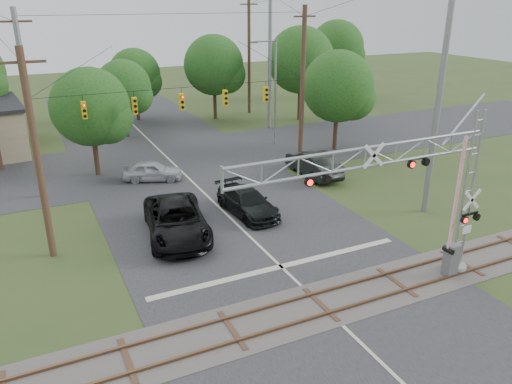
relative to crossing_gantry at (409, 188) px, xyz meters
name	(u,v)px	position (x,y,z in m)	size (l,w,h in m)	color
ground	(349,332)	(-3.70, -1.64, -4.75)	(160.00, 160.00, 0.00)	#334720
road_main	(242,230)	(-3.70, 8.36, -4.74)	(14.00, 90.00, 0.02)	#272629
road_cross	(170,160)	(-3.70, 22.36, -4.74)	(90.00, 12.00, 0.02)	#272629
railroad_track	(321,305)	(-3.70, 0.36, -4.72)	(90.00, 3.20, 0.17)	#524C47
crossing_gantry	(409,188)	(0.00, 0.00, 0.00)	(12.19, 0.97, 7.61)	gray
traffic_signal_span	(195,96)	(-2.76, 18.36, 0.94)	(19.34, 0.36, 11.50)	gray
pickup_black	(176,220)	(-7.15, 9.22, -3.84)	(3.05, 6.61, 1.84)	black
car_dark	(247,202)	(-2.52, 10.27, -4.01)	(2.08, 5.12, 1.48)	black
sedan_silver	(152,171)	(-6.07, 18.44, -4.06)	(1.63, 4.06, 1.38)	#AFB1B7
suv_dark	(313,163)	(4.63, 14.50, -3.86)	(1.90, 5.45, 1.80)	black
streetlight	(273,87)	(5.80, 23.08, 0.21)	(2.37, 0.25, 8.88)	gray
utility_poles	(216,78)	(-0.09, 21.07, 1.58)	(27.02, 29.90, 14.20)	#462F20
treeline	(146,71)	(-2.61, 32.57, 0.83)	(58.21, 26.20, 9.54)	#3D281B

